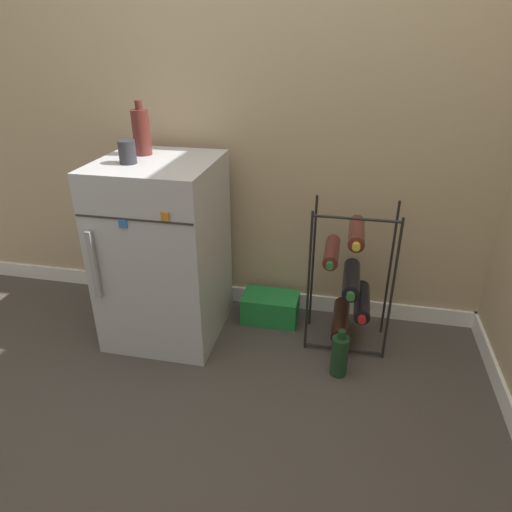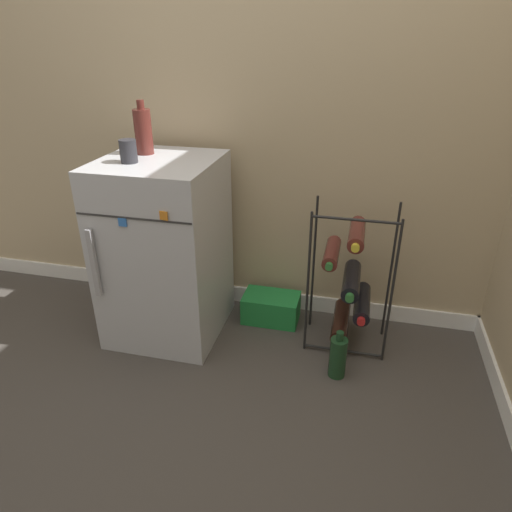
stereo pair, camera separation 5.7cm
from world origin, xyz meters
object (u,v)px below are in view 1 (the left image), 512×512
object	(u,v)px
fridge_top_cup	(127,152)
loose_bottle_floor	(340,355)
soda_box	(270,307)
fridge_top_bottle	(141,132)
mini_fridge	(164,251)
wine_rack	(349,282)

from	to	relation	value
fridge_top_cup	loose_bottle_floor	distance (m)	1.28
soda_box	fridge_top_bottle	size ratio (longest dim) A/B	1.22
loose_bottle_floor	mini_fridge	bearing A→B (deg)	168.12
wine_rack	loose_bottle_floor	world-z (taller)	wine_rack
soda_box	fridge_top_cup	bearing A→B (deg)	-156.57
fridge_top_bottle	loose_bottle_floor	bearing A→B (deg)	-15.81
fridge_top_cup	fridge_top_bottle	world-z (taller)	fridge_top_bottle
loose_bottle_floor	soda_box	bearing A→B (deg)	136.05
fridge_top_cup	fridge_top_bottle	size ratio (longest dim) A/B	0.41
soda_box	loose_bottle_floor	size ratio (longest dim) A/B	1.26
mini_fridge	soda_box	bearing A→B (deg)	20.26
mini_fridge	fridge_top_bottle	world-z (taller)	fridge_top_bottle
mini_fridge	soda_box	size ratio (longest dim) A/B	3.03
loose_bottle_floor	fridge_top_cup	bearing A→B (deg)	173.38
wine_rack	fridge_top_bottle	bearing A→B (deg)	179.10
fridge_top_cup	fridge_top_bottle	xyz separation A→B (m)	(-0.00, 0.16, 0.05)
fridge_top_bottle	loose_bottle_floor	xyz separation A→B (m)	(0.96, -0.27, -0.89)
mini_fridge	fridge_top_cup	distance (m)	0.50
soda_box	loose_bottle_floor	world-z (taller)	loose_bottle_floor
fridge_top_cup	loose_bottle_floor	world-z (taller)	fridge_top_cup
wine_rack	soda_box	xyz separation A→B (m)	(-0.39, 0.11, -0.26)
mini_fridge	soda_box	world-z (taller)	mini_fridge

